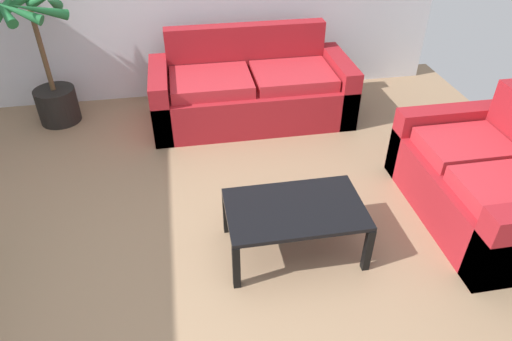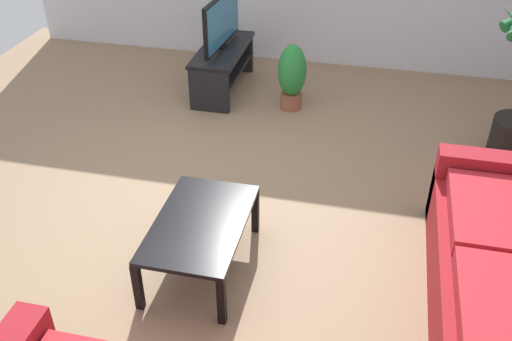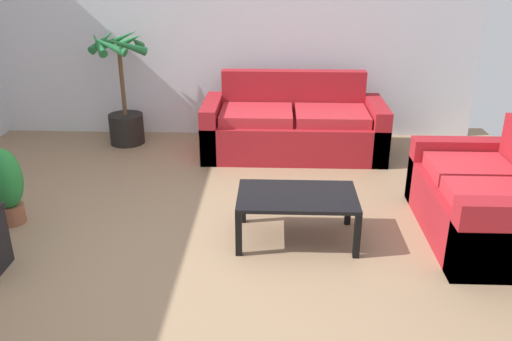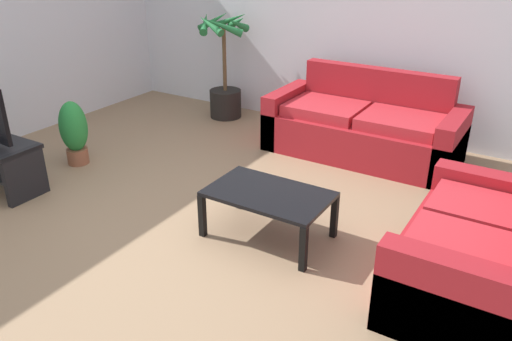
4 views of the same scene
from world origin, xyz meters
The scene contains 7 objects.
ground_plane centered at (0.00, 0.00, 0.00)m, with size 6.60×6.60×0.00m, color #937556.
wall_back centered at (0.00, 3.00, 1.35)m, with size 6.00×0.06×2.70m, color silver.
couch_main centered at (0.75, 2.28, 0.30)m, with size 2.05×0.90×0.90m.
couch_loveseat centered at (2.28, 0.40, 0.30)m, with size 0.90×1.47×0.90m.
coffee_table centered at (0.72, 0.28, 0.35)m, with size 0.96×0.59×0.40m.
potted_palm centered at (-1.28, 2.55, 0.53)m, with size 0.73×0.72×1.36m.
potted_plant_small centered at (-1.75, 0.46, 0.36)m, with size 0.29×0.29×0.69m.
Camera 3 is at (0.54, -3.59, 2.22)m, focal length 37.42 mm.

